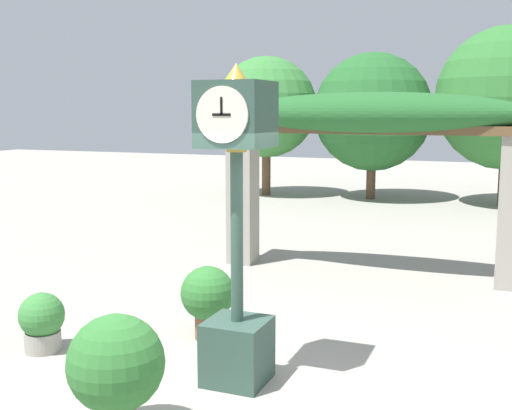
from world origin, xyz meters
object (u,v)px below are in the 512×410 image
object	(u,v)px
pedestal_clock	(237,226)
potted_plant_far_right	(116,366)
potted_plant_near_right	(208,296)
potted_plant_far_left	(42,321)

from	to	relation	value
pedestal_clock	potted_plant_far_right	distance (m)	1.76
pedestal_clock	potted_plant_near_right	bearing A→B (deg)	129.43
potted_plant_far_right	potted_plant_far_left	bearing A→B (deg)	145.10
pedestal_clock	potted_plant_far_left	distance (m)	2.68
pedestal_clock	potted_plant_near_right	size ratio (longest dim) A/B	3.57
potted_plant_far_left	potted_plant_far_right	distance (m)	2.32
potted_plant_near_right	potted_plant_far_left	size ratio (longest dim) A/B	1.30
pedestal_clock	potted_plant_far_left	xyz separation A→B (m)	(-2.38, -0.06, -1.23)
potted_plant_near_right	potted_plant_far_left	bearing A→B (deg)	-145.73
potted_plant_far_left	potted_plant_far_right	world-z (taller)	potted_plant_far_right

